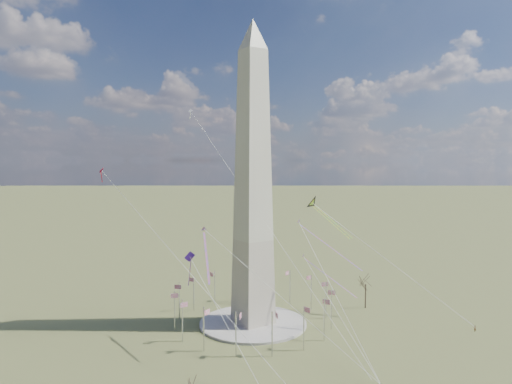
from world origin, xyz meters
TOP-DOWN VIEW (x-y plane):
  - ground at (0.00, 0.00)m, footprint 2000.00×2000.00m
  - plaza at (0.00, 0.00)m, footprint 36.00×36.00m
  - washington_monument at (0.00, 0.00)m, footprint 15.56×15.56m
  - flagpole_ring at (-0.00, -0.00)m, footprint 54.40×54.40m
  - tree_near at (44.12, -9.97)m, footprint 7.80×7.80m
  - person_east at (55.12, -46.27)m, footprint 0.82×0.67m
  - kite_delta_black at (32.22, 5.37)m, footprint 9.82×18.62m
  - kite_diamond_purple at (-23.68, -0.69)m, footprint 2.35×3.52m
  - kite_streamer_left at (17.52, -13.48)m, footprint 11.49×20.69m
  - kite_streamer_mid at (-21.02, -5.92)m, footprint 8.94×18.09m
  - kite_streamer_right at (27.81, -3.62)m, footprint 11.29×18.51m
  - kite_small_red at (-40.22, 31.37)m, footprint 1.52×2.32m
  - kite_small_white at (3.31, 51.76)m, footprint 1.51×1.62m

SIDE VIEW (x-z plane):
  - ground at x=0.00m, z-range 0.00..0.00m
  - plaza at x=0.00m, z-range 0.00..0.80m
  - person_east at x=55.12m, z-range 0.00..1.96m
  - flagpole_ring at x=0.00m, z-range 0.77..13.77m
  - tree_near at x=44.12m, z-range 2.90..16.55m
  - kite_streamer_right at x=27.81m, z-range 8.00..22.15m
  - kite_diamond_purple at x=-23.68m, z-range 19.69..30.45m
  - kite_streamer_mid at x=-21.02m, z-range 22.57..35.82m
  - kite_streamer_left at x=17.52m, z-range 21.61..37.12m
  - kite_delta_black at x=32.22m, z-range 30.46..45.64m
  - washington_monument at x=0.00m, z-range -2.05..97.95m
  - kite_small_red at x=-40.22m, z-range 48.84..53.85m
  - kite_small_white at x=3.31m, z-range 73.32..77.84m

